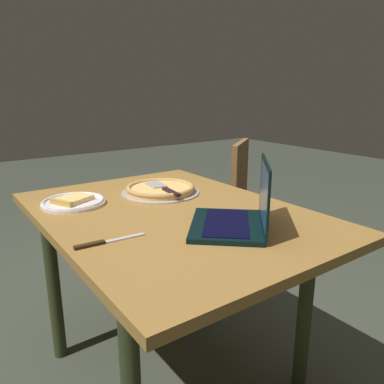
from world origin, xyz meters
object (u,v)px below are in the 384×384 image
at_px(dining_table, 171,232).
at_px(chair_near, 223,200).
at_px(pizza_tray, 160,189).
at_px(laptop, 238,215).
at_px(table_knife, 103,242).
at_px(pizza_plate, 73,202).

height_order(dining_table, chair_near, chair_near).
bearing_deg(pizza_tray, laptop, -1.46).
distance_m(laptop, table_knife, 0.47).
height_order(laptop, pizza_plate, laptop).
relative_size(pizza_tray, chair_near, 0.40).
distance_m(dining_table, pizza_tray, 0.30).
bearing_deg(pizza_plate, laptop, 31.81).
bearing_deg(dining_table, pizza_plate, -137.09).
bearing_deg(dining_table, table_knife, -66.64).
distance_m(dining_table, pizza_plate, 0.45).
xyz_separation_m(pizza_plate, chair_near, (-0.32, 1.11, -0.26)).
xyz_separation_m(pizza_tray, table_knife, (0.41, -0.46, -0.02)).
bearing_deg(laptop, dining_table, -163.46).
distance_m(dining_table, laptop, 0.35).
bearing_deg(pizza_tray, pizza_plate, -98.42).
relative_size(pizza_tray, table_knife, 1.55).
bearing_deg(dining_table, pizza_tray, 157.98).
distance_m(laptop, chair_near, 1.23).
xyz_separation_m(dining_table, pizza_plate, (-0.32, -0.30, 0.10)).
xyz_separation_m(laptop, pizza_tray, (-0.56, 0.01, -0.03)).
xyz_separation_m(laptop, chair_near, (-0.94, 0.73, -0.30)).
relative_size(laptop, chair_near, 0.46).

